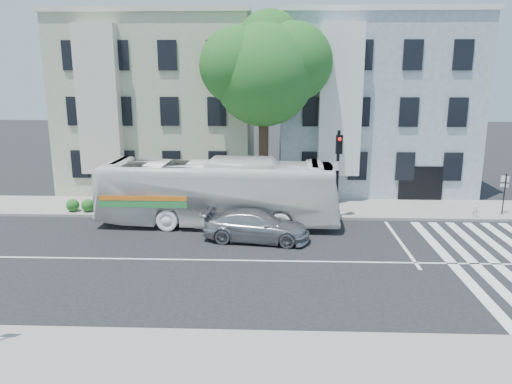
# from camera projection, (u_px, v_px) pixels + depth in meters

# --- Properties ---
(ground) EXTENTS (120.00, 120.00, 0.00)m
(ground) POSITION_uv_depth(u_px,v_px,m) (258.00, 261.00, 20.84)
(ground) COLOR black
(ground) RESTS_ON ground
(sidewalk_far) EXTENTS (80.00, 4.00, 0.15)m
(sidewalk_far) POSITION_uv_depth(u_px,v_px,m) (263.00, 208.00, 28.59)
(sidewalk_far) COLOR gray
(sidewalk_far) RESTS_ON ground
(sidewalk_near) EXTENTS (80.00, 4.00, 0.15)m
(sidewalk_near) POSITION_uv_depth(u_px,v_px,m) (248.00, 371.00, 13.06)
(sidewalk_near) COLOR gray
(sidewalk_near) RESTS_ON ground
(building_left) EXTENTS (12.00, 10.00, 11.00)m
(building_left) POSITION_uv_depth(u_px,v_px,m) (164.00, 104.00, 34.37)
(building_left) COLOR #A5B094
(building_left) RESTS_ON ground
(building_right) EXTENTS (12.00, 10.00, 11.00)m
(building_right) POSITION_uv_depth(u_px,v_px,m) (369.00, 105.00, 33.85)
(building_right) COLOR #8892A2
(building_right) RESTS_ON ground
(street_tree) EXTENTS (7.30, 5.90, 11.10)m
(street_tree) POSITION_uv_depth(u_px,v_px,m) (265.00, 69.00, 27.47)
(street_tree) COLOR #2D2116
(street_tree) RESTS_ON ground
(bus) EXTENTS (3.38, 12.35, 3.41)m
(bus) POSITION_uv_depth(u_px,v_px,m) (218.00, 192.00, 25.39)
(bus) COLOR white
(bus) RESTS_ON ground
(sedan) EXTENTS (2.69, 5.18, 1.44)m
(sedan) POSITION_uv_depth(u_px,v_px,m) (256.00, 226.00, 23.20)
(sedan) COLOR #A6A8AD
(sedan) RESTS_ON ground
(hedge) EXTENTS (8.51, 0.99, 0.70)m
(hedge) POSITION_uv_depth(u_px,v_px,m) (149.00, 206.00, 27.39)
(hedge) COLOR #27611F
(hedge) RESTS_ON sidewalk_far
(traffic_signal) EXTENTS (0.50, 0.55, 4.77)m
(traffic_signal) POSITION_uv_depth(u_px,v_px,m) (338.00, 163.00, 25.74)
(traffic_signal) COLOR black
(traffic_signal) RESTS_ON ground
(fire_hydrant) EXTENTS (0.37, 0.22, 0.65)m
(fire_hydrant) POSITION_uv_depth(u_px,v_px,m) (475.00, 211.00, 26.43)
(fire_hydrant) COLOR silver
(fire_hydrant) RESTS_ON sidewalk_far
(far_sign_pole) EXTENTS (0.40, 0.22, 2.27)m
(far_sign_pole) POSITION_uv_depth(u_px,v_px,m) (504.00, 188.00, 26.74)
(far_sign_pole) COLOR black
(far_sign_pole) RESTS_ON sidewalk_far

